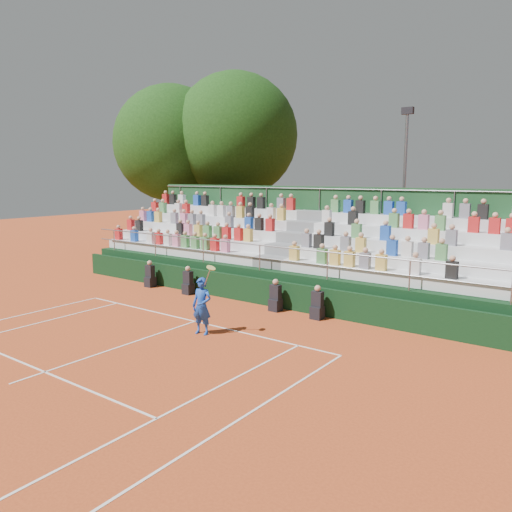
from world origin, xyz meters
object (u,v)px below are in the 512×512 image
Objects in this scene: floodlight_mast at (405,177)px; tree_west at (172,144)px; tree_east at (235,136)px; tennis_player at (202,306)px.

tree_west is at bearing -168.45° from floodlight_mast.
floodlight_mast is at bearing 11.55° from tree_west.
tree_west is at bearing -155.16° from tree_east.
tree_east is 1.34× the size of floodlight_mast.
tree_west is 0.95× the size of tree_east.
tennis_player is at bearing -41.60° from tree_west.
tree_east reaches higher than tree_west.
tennis_player is 0.27× the size of floodlight_mast.
tennis_player is 0.21× the size of tree_west.
tennis_player is 15.19m from floodlight_mast.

